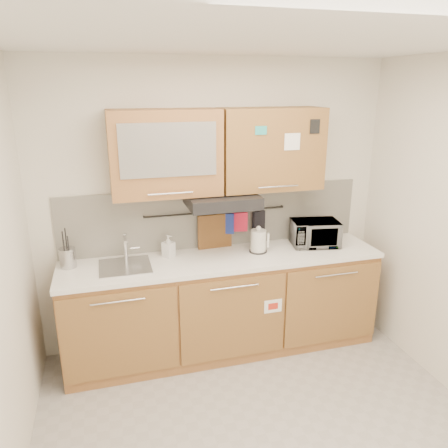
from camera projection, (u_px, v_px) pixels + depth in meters
floor at (270, 443)px, 3.02m from camera, size 3.20×3.20×0.00m
ceiling at (286, 36)px, 2.23m from camera, size 3.20×3.20×0.00m
wall_back at (215, 206)px, 4.00m from camera, size 3.20×0.00×3.20m
base_cabinet at (224, 309)px, 3.99m from camera, size 2.80×0.64×0.88m
countertop at (224, 259)px, 3.84m from camera, size 2.82×0.62×0.04m
backsplash at (215, 217)px, 4.02m from camera, size 2.80×0.02×0.56m
upper_cabinets at (219, 151)px, 3.68m from camera, size 1.82×0.37×0.70m
range_hood at (222, 200)px, 3.73m from camera, size 0.60×0.46×0.10m
sink at (125, 266)px, 3.63m from camera, size 0.42×0.40×0.26m
utensil_rail at (216, 212)px, 3.97m from camera, size 1.30×0.02×0.02m
utensil_crock at (68, 257)px, 3.59m from camera, size 0.17×0.17×0.33m
kettle at (258, 242)px, 3.92m from camera, size 0.18×0.17×0.25m
toaster at (315, 238)px, 4.06m from camera, size 0.23×0.14×0.17m
microwave at (315, 233)px, 4.08m from camera, size 0.47×0.36×0.24m
soap_bottle at (168, 246)px, 3.81m from camera, size 0.13×0.13×0.20m
cutting_board at (215, 235)px, 4.01m from camera, size 0.32×0.04×0.39m
oven_mitt at (228, 224)px, 4.01m from camera, size 0.12×0.07×0.19m
dark_pouch at (259, 221)px, 4.09m from camera, size 0.13×0.08×0.20m
pot_holder at (240, 222)px, 4.04m from camera, size 0.15×0.05×0.18m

